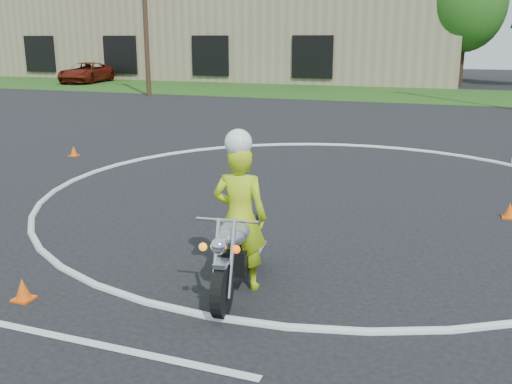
% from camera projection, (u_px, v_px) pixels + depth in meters
% --- Properties ---
extents(ground, '(120.00, 120.00, 0.00)m').
position_uv_depth(ground, '(285.00, 239.00, 9.62)').
color(ground, black).
rests_on(ground, ground).
extents(grass_strip, '(120.00, 10.00, 0.02)m').
position_uv_depth(grass_strip, '(420.00, 95.00, 34.07)').
color(grass_strip, '#1E4714').
rests_on(grass_strip, ground).
extents(course_markings, '(19.05, 19.05, 0.12)m').
position_uv_depth(course_markings, '(435.00, 189.00, 12.83)').
color(course_markings, silver).
rests_on(course_markings, ground).
extents(primary_motorcycle, '(0.78, 2.22, 1.17)m').
position_uv_depth(primary_motorcycle, '(237.00, 251.00, 7.51)').
color(primary_motorcycle, black).
rests_on(primary_motorcycle, ground).
extents(rider_primary_grp, '(0.78, 0.57, 2.18)m').
position_uv_depth(rider_primary_grp, '(240.00, 213.00, 7.52)').
color(rider_primary_grp, '#B8DD17').
rests_on(rider_primary_grp, ground).
extents(pickup_grp, '(3.43, 5.82, 1.52)m').
position_uv_depth(pickup_grp, '(86.00, 73.00, 43.33)').
color(pickup_grp, '#5D150A').
rests_on(pickup_grp, ground).
extents(warehouse, '(41.00, 17.00, 8.30)m').
position_uv_depth(warehouse, '(227.00, 28.00, 50.77)').
color(warehouse, tan).
rests_on(warehouse, ground).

